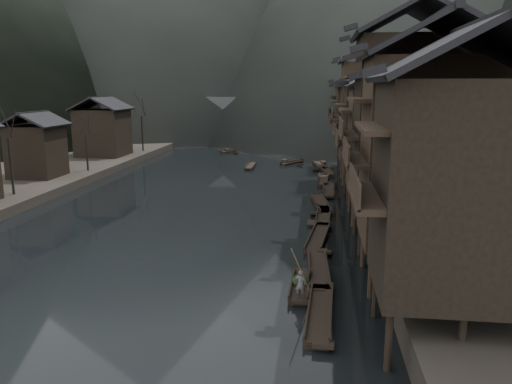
# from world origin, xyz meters

# --- Properties ---
(water) EXTENTS (300.00, 300.00, 0.00)m
(water) POSITION_xyz_m (0.00, 0.00, 0.00)
(water) COLOR black
(water) RESTS_ON ground
(right_bank) EXTENTS (40.00, 200.00, 1.80)m
(right_bank) POSITION_xyz_m (35.00, 40.00, 0.90)
(right_bank) COLOR #2D2823
(right_bank) RESTS_ON ground
(left_bank) EXTENTS (40.00, 200.00, 1.20)m
(left_bank) POSITION_xyz_m (-35.00, 40.00, 0.60)
(left_bank) COLOR #2D2823
(left_bank) RESTS_ON ground
(stilt_houses) EXTENTS (9.00, 67.60, 16.69)m
(stilt_houses) POSITION_xyz_m (17.28, 18.81, 9.08)
(stilt_houses) COLOR black
(stilt_houses) RESTS_ON ground
(left_houses) EXTENTS (8.10, 53.20, 8.73)m
(left_houses) POSITION_xyz_m (-20.50, 20.12, 5.66)
(left_houses) COLOR black
(left_houses) RESTS_ON left_bank
(bare_trees) EXTENTS (3.97, 61.45, 7.94)m
(bare_trees) POSITION_xyz_m (-17.00, 18.15, 6.72)
(bare_trees) COLOR black
(bare_trees) RESTS_ON left_bank
(moored_sampans) EXTENTS (2.99, 54.34, 0.47)m
(moored_sampans) POSITION_xyz_m (11.84, 18.06, 0.20)
(moored_sampans) COLOR black
(moored_sampans) RESTS_ON water
(midriver_boats) EXTENTS (14.37, 21.70, 0.44)m
(midriver_boats) POSITION_xyz_m (1.85, 46.01, 0.20)
(midriver_boats) COLOR black
(midriver_boats) RESTS_ON water
(stone_bridge) EXTENTS (40.00, 6.00, 9.00)m
(stone_bridge) POSITION_xyz_m (-0.00, 72.00, 5.11)
(stone_bridge) COLOR #4C4C4F
(stone_bridge) RESTS_ON ground
(hero_sampan) EXTENTS (1.15, 4.88, 0.43)m
(hero_sampan) POSITION_xyz_m (10.48, -2.69, 0.20)
(hero_sampan) COLOR black
(hero_sampan) RESTS_ON water
(cargo_heap) EXTENTS (1.07, 1.40, 0.64)m
(cargo_heap) POSITION_xyz_m (10.47, -2.47, 0.75)
(cargo_heap) COLOR black
(cargo_heap) RESTS_ON hero_sampan
(boatman) EXTENTS (0.64, 0.48, 1.59)m
(boatman) POSITION_xyz_m (10.53, -4.39, 1.23)
(boatman) COLOR slate
(boatman) RESTS_ON hero_sampan
(bamboo_pole) EXTENTS (1.42, 1.77, 3.83)m
(bamboo_pole) POSITION_xyz_m (10.73, -4.39, 3.94)
(bamboo_pole) COLOR #8C7A51
(bamboo_pole) RESTS_ON boatman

